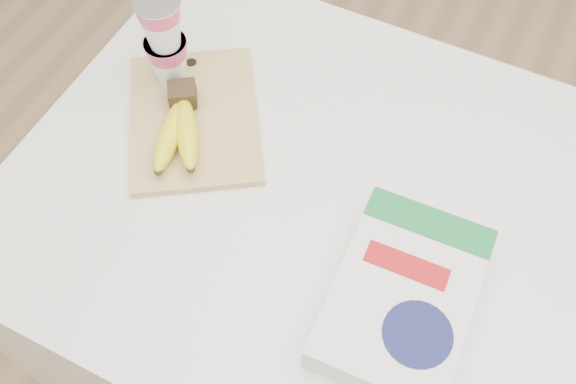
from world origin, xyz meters
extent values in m
plane|color=tan|center=(0.00, 0.00, 0.00)|extent=(4.00, 4.00, 0.00)
cube|color=white|center=(0.00, 0.00, 0.47)|extent=(1.24, 0.83, 0.93)
cube|color=#CFBC71|center=(-0.37, 0.04, 0.94)|extent=(0.35, 0.37, 0.02)
cube|color=#382816|center=(-0.40, 0.05, 0.97)|extent=(0.06, 0.06, 0.03)
ellipsoid|color=yellow|center=(-0.38, -0.03, 0.96)|extent=(0.08, 0.17, 0.05)
sphere|color=#382816|center=(-0.36, -0.10, 0.96)|extent=(0.01, 0.01, 0.01)
ellipsoid|color=yellow|center=(-0.35, -0.01, 0.97)|extent=(0.13, 0.16, 0.05)
sphere|color=#382816|center=(-0.31, -0.08, 0.97)|extent=(0.01, 0.01, 0.01)
cylinder|color=silver|center=(-0.45, 0.09, 1.13)|extent=(0.08, 0.08, 0.00)
cube|color=white|center=(0.08, -0.13, 0.96)|extent=(0.21, 0.29, 0.06)
cube|color=#197234|center=(0.07, -0.01, 0.99)|extent=(0.20, 0.06, 0.00)
cylinder|color=#131647|center=(0.12, -0.18, 0.99)|extent=(0.10, 0.10, 0.00)
cube|color=#B01414|center=(0.07, -0.09, 0.99)|extent=(0.12, 0.04, 0.00)
camera|label=1|loc=(0.09, -0.52, 1.83)|focal=40.00mm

